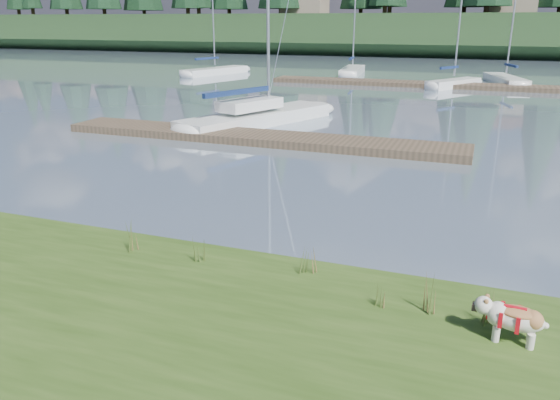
% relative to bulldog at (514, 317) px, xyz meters
% --- Properties ---
extents(ground, '(200.00, 200.00, 0.00)m').
position_rel_bulldog_xyz_m(ground, '(-4.85, 33.04, -0.70)').
color(ground, gray).
rests_on(ground, ground).
extents(ridge, '(200.00, 20.00, 5.00)m').
position_rel_bulldog_xyz_m(ridge, '(-4.85, 76.04, 1.80)').
color(ridge, '#1B3118').
rests_on(ridge, ground).
extents(bulldog, '(0.94, 0.44, 0.56)m').
position_rel_bulldog_xyz_m(bulldog, '(0.00, 0.00, 0.00)').
color(bulldog, silver).
rests_on(bulldog, bank).
extents(sailboat_main, '(5.10, 9.29, 13.29)m').
position_rel_bulldog_xyz_m(sailboat_main, '(-9.91, 15.98, -0.28)').
color(sailboat_main, white).
rests_on(sailboat_main, ground).
extents(dock_near, '(16.00, 2.00, 0.30)m').
position_rel_bulldog_xyz_m(dock_near, '(-8.85, 12.04, -0.55)').
color(dock_near, '#4C3D2C').
rests_on(dock_near, ground).
extents(dock_far, '(26.00, 2.20, 0.30)m').
position_rel_bulldog_xyz_m(dock_far, '(-2.85, 33.04, -0.55)').
color(dock_far, '#4C3D2C').
rests_on(dock_far, ground).
extents(sailboat_bg_0, '(3.71, 7.81, 11.21)m').
position_rel_bulldog_xyz_m(sailboat_bg_0, '(-22.51, 36.46, -0.38)').
color(sailboat_bg_0, white).
rests_on(sailboat_bg_0, ground).
extents(sailboat_bg_1, '(2.37, 7.71, 11.36)m').
position_rel_bulldog_xyz_m(sailboat_bg_1, '(-11.81, 40.92, -0.37)').
color(sailboat_bg_1, white).
rests_on(sailboat_bg_1, ground).
extents(sailboat_bg_2, '(3.83, 5.50, 8.83)m').
position_rel_bulldog_xyz_m(sailboat_bg_2, '(-2.63, 33.44, -0.37)').
color(sailboat_bg_2, white).
rests_on(sailboat_bg_2, ground).
extents(sailboat_bg_3, '(3.43, 7.53, 10.97)m').
position_rel_bulldog_xyz_m(sailboat_bg_3, '(0.34, 37.34, -0.38)').
color(sailboat_bg_3, white).
rests_on(sailboat_bg_3, ground).
extents(weed_0, '(0.17, 0.14, 0.54)m').
position_rel_bulldog_xyz_m(weed_0, '(-5.15, 0.79, -0.13)').
color(weed_0, '#475B23').
rests_on(weed_0, bank).
extents(weed_1, '(0.17, 0.14, 0.52)m').
position_rel_bulldog_xyz_m(weed_1, '(-3.19, 1.01, -0.13)').
color(weed_1, '#475B23').
rests_on(weed_1, bank).
extents(weed_2, '(0.17, 0.14, 0.72)m').
position_rel_bulldog_xyz_m(weed_2, '(-1.10, 0.39, -0.05)').
color(weed_2, '#475B23').
rests_on(weed_2, bank).
extents(weed_3, '(0.17, 0.14, 0.64)m').
position_rel_bulldog_xyz_m(weed_3, '(-6.60, 0.75, -0.08)').
color(weed_3, '#475B23').
rests_on(weed_3, bank).
extents(weed_4, '(0.17, 0.14, 0.39)m').
position_rel_bulldog_xyz_m(weed_4, '(-1.82, 0.34, -0.19)').
color(weed_4, '#475B23').
rests_on(weed_4, bank).
extents(weed_5, '(0.17, 0.14, 0.60)m').
position_rel_bulldog_xyz_m(weed_5, '(-0.32, 0.33, -0.10)').
color(weed_5, '#475B23').
rests_on(weed_5, bank).
extents(mud_lip, '(60.00, 0.50, 0.14)m').
position_rel_bulldog_xyz_m(mud_lip, '(-4.85, 1.44, -0.63)').
color(mud_lip, '#33281C').
rests_on(mud_lip, ground).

